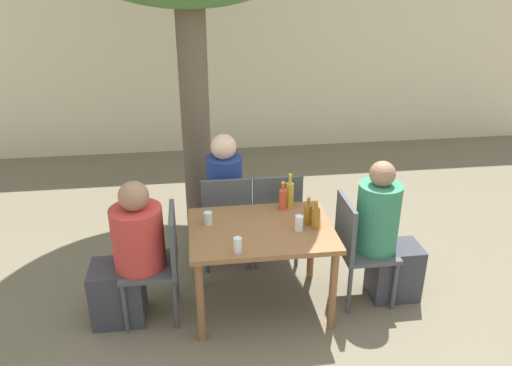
% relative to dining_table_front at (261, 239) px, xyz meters
% --- Properties ---
extents(ground_plane, '(30.00, 30.00, 0.00)m').
position_rel_dining_table_front_xyz_m(ground_plane, '(0.00, 0.00, -0.64)').
color(ground_plane, '#706651').
extents(cafe_building_wall, '(10.00, 0.08, 2.80)m').
position_rel_dining_table_front_xyz_m(cafe_building_wall, '(0.00, 3.88, 0.76)').
color(cafe_building_wall, beige).
rests_on(cafe_building_wall, ground_plane).
extents(dining_table_front, '(1.12, 0.82, 0.74)m').
position_rel_dining_table_front_xyz_m(dining_table_front, '(0.00, 0.00, 0.00)').
color(dining_table_front, brown).
rests_on(dining_table_front, ground_plane).
extents(patio_chair_0, '(0.44, 0.44, 0.93)m').
position_rel_dining_table_front_xyz_m(patio_chair_0, '(-0.79, 0.00, -0.11)').
color(patio_chair_0, '#474C51').
rests_on(patio_chair_0, ground_plane).
extents(patio_chair_1, '(0.44, 0.44, 0.93)m').
position_rel_dining_table_front_xyz_m(patio_chair_1, '(0.79, 0.00, -0.11)').
color(patio_chair_1, '#474C51').
rests_on(patio_chair_1, ground_plane).
extents(patio_chair_2, '(0.44, 0.44, 0.93)m').
position_rel_dining_table_front_xyz_m(patio_chair_2, '(-0.22, 0.64, -0.11)').
color(patio_chair_2, '#474C51').
rests_on(patio_chair_2, ground_plane).
extents(patio_chair_3, '(0.44, 0.44, 0.93)m').
position_rel_dining_table_front_xyz_m(patio_chair_3, '(0.22, 0.64, -0.11)').
color(patio_chair_3, '#474C51').
rests_on(patio_chair_3, ground_plane).
extents(person_seated_0, '(0.60, 0.39, 1.18)m').
position_rel_dining_table_front_xyz_m(person_seated_0, '(-1.03, -0.00, -0.10)').
color(person_seated_0, '#383842').
rests_on(person_seated_0, ground_plane).
extents(person_seated_1, '(0.57, 0.34, 1.24)m').
position_rel_dining_table_front_xyz_m(person_seated_1, '(1.03, -0.00, -0.08)').
color(person_seated_1, '#383842').
rests_on(person_seated_1, ground_plane).
extents(person_seated_2, '(0.33, 0.56, 1.25)m').
position_rel_dining_table_front_xyz_m(person_seated_2, '(-0.22, 0.88, -0.08)').
color(person_seated_2, '#383842').
rests_on(person_seated_2, ground_plane).
extents(amber_bottle_0, '(0.06, 0.06, 0.24)m').
position_rel_dining_table_front_xyz_m(amber_bottle_0, '(0.42, -0.06, 0.19)').
color(amber_bottle_0, '#9E661E').
rests_on(amber_bottle_0, dining_table_front).
extents(amber_bottle_1, '(0.06, 0.06, 0.24)m').
position_rel_dining_table_front_xyz_m(amber_bottle_1, '(0.37, 0.02, 0.19)').
color(amber_bottle_1, '#9E661E').
rests_on(amber_bottle_1, dining_table_front).
extents(soda_bottle_2, '(0.06, 0.06, 0.24)m').
position_rel_dining_table_front_xyz_m(soda_bottle_2, '(0.22, 0.30, 0.19)').
color(soda_bottle_2, '#DB4C2D').
rests_on(soda_bottle_2, dining_table_front).
extents(oil_cruet_3, '(0.06, 0.06, 0.29)m').
position_rel_dining_table_front_xyz_m(oil_cruet_3, '(0.29, 0.35, 0.21)').
color(oil_cruet_3, gold).
rests_on(oil_cruet_3, dining_table_front).
extents(drinking_glass_0, '(0.06, 0.06, 0.12)m').
position_rel_dining_table_front_xyz_m(drinking_glass_0, '(0.28, -0.07, 0.16)').
color(drinking_glass_0, white).
rests_on(drinking_glass_0, dining_table_front).
extents(drinking_glass_1, '(0.06, 0.06, 0.12)m').
position_rel_dining_table_front_xyz_m(drinking_glass_1, '(-0.22, -0.33, 0.16)').
color(drinking_glass_1, silver).
rests_on(drinking_glass_1, dining_table_front).
extents(drinking_glass_2, '(0.07, 0.07, 0.10)m').
position_rel_dining_table_front_xyz_m(drinking_glass_2, '(-0.40, 0.12, 0.15)').
color(drinking_glass_2, silver).
rests_on(drinking_glass_2, dining_table_front).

